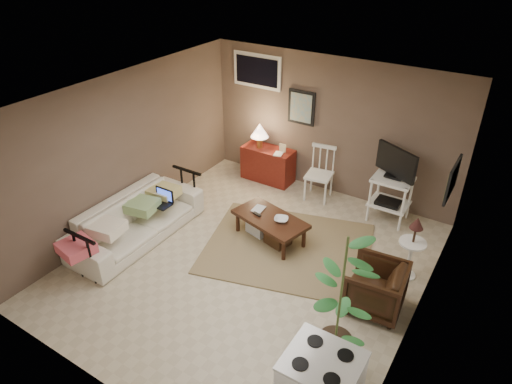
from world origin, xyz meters
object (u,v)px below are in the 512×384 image
Objects in this scene: coffee_table at (270,226)px; red_console at (267,161)px; sofa at (136,214)px; spindle_chair at (319,175)px; armchair at (375,285)px; potted_plant at (340,299)px; tv_stand at (392,183)px; side_table at (413,241)px.

red_console is (-1.01, 1.62, 0.14)m from coffee_table.
spindle_chair reaches higher than sofa.
sofa is 3.60m from armchair.
spindle_chair is at bearing -35.56° from sofa.
spindle_chair is 3.54m from potted_plant.
tv_stand is 1.34× the size of side_table.
sofa is 3.98m from side_table.
red_console reaches higher than armchair.
side_table is at bearing 161.58° from armchair.
red_console is at bearing 131.01° from potted_plant.
potted_plant reaches higher than coffee_table.
armchair is at bearing -37.06° from red_console.
side_table is (3.04, -1.33, 0.21)m from red_console.
spindle_chair is at bearing -144.85° from armchair.
spindle_chair is at bearing -4.43° from red_console.
coffee_table is 2.05m from tv_stand.
spindle_chair is 0.98× the size of side_table.
sofa is at bearing -149.62° from coffee_table.
coffee_table is at bearing -57.85° from red_console.
spindle_chair is 1.35× the size of armchair.
sofa is 1.98× the size of red_console.
side_table reaches higher than spindle_chair.
red_console is at bearing 175.57° from spindle_chair.
side_table is 1.37× the size of armchair.
side_table reaches higher than coffee_table.
coffee_table is 1.12× the size of red_console.
armchair is at bearing -16.21° from coffee_table.
potted_plant is at bearing -41.78° from coffee_table.
red_console is 3.32m from side_table.
coffee_table is 1.55m from spindle_chair.
coffee_table is 1.91m from armchair.
potted_plant is at bearing -48.99° from red_console.
armchair is (1.74, -2.06, -0.09)m from spindle_chair.
side_table is at bearing -23.73° from red_console.
side_table is at bearing 7.91° from coffee_table.
armchair is (3.56, 0.49, -0.08)m from sofa.
tv_stand is at bearing -2.11° from spindle_chair.
potted_plant reaches higher than armchair.
tv_stand is 1.84× the size of armchair.
side_table is (2.02, 0.28, 0.35)m from coffee_table.
coffee_table is 1.29× the size of side_table.
side_table is (3.76, 1.30, 0.16)m from sofa.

